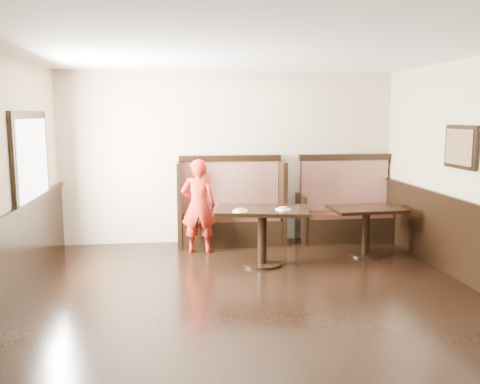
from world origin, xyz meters
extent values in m
plane|color=black|center=(0.00, 0.00, 0.00)|extent=(7.00, 7.00, 0.00)
plane|color=#BEB18A|center=(0.00, 3.50, 1.40)|extent=(5.50, 0.00, 5.50)
plane|color=#BEB18A|center=(0.00, -3.50, 1.40)|extent=(5.50, 0.00, 5.50)
plane|color=white|center=(0.00, 0.00, 2.80)|extent=(7.00, 7.00, 0.00)
cube|color=black|center=(-2.71, 1.90, 1.55)|extent=(0.05, 1.50, 1.20)
cube|color=white|center=(-2.69, 1.90, 1.55)|extent=(0.01, 1.30, 1.00)
cube|color=black|center=(2.71, 1.20, 1.70)|extent=(0.04, 0.70, 0.55)
cube|color=olive|center=(2.69, 1.20, 1.70)|extent=(0.01, 0.60, 0.45)
cube|color=black|center=(0.00, 3.22, 0.21)|extent=(1.60, 0.50, 0.42)
cube|color=#3A1C12|center=(0.00, 3.22, 0.46)|extent=(1.54, 0.46, 0.09)
cube|color=#4E0F1B|center=(0.00, 3.43, 0.90)|extent=(1.60, 0.12, 0.92)
cube|color=black|center=(0.00, 3.43, 1.40)|extent=(1.68, 0.16, 0.10)
cube|color=black|center=(-0.84, 3.32, 0.68)|extent=(0.07, 0.72, 1.36)
cube|color=black|center=(0.84, 3.32, 0.68)|extent=(0.07, 0.72, 1.36)
cube|color=black|center=(1.95, 3.22, 0.21)|extent=(1.50, 0.50, 0.42)
cube|color=#3A1C12|center=(1.95, 3.22, 0.46)|extent=(1.44, 0.46, 0.09)
cube|color=#4E0F1B|center=(1.95, 3.43, 0.90)|extent=(1.50, 0.12, 0.92)
cube|color=black|center=(1.95, 3.43, 1.40)|extent=(1.58, 0.16, 0.10)
cube|color=black|center=(1.16, 3.32, 0.40)|extent=(0.07, 0.72, 0.80)
cube|color=black|center=(2.74, 3.32, 0.40)|extent=(0.07, 0.72, 0.80)
cube|color=black|center=(0.31, 2.02, 0.79)|extent=(1.41, 1.03, 0.05)
cylinder|color=black|center=(0.31, 2.02, 0.38)|extent=(0.13, 0.13, 0.74)
cylinder|color=black|center=(0.31, 2.02, 0.02)|extent=(0.55, 0.55, 0.03)
cube|color=black|center=(1.94, 2.33, 0.71)|extent=(1.10, 0.76, 0.05)
cylinder|color=black|center=(1.94, 2.33, 0.35)|extent=(0.12, 0.12, 0.67)
cylinder|color=black|center=(1.94, 2.33, 0.01)|extent=(0.50, 0.50, 0.03)
imported|color=#AD1F12|center=(-0.55, 2.81, 0.72)|extent=(0.56, 0.40, 1.45)
cylinder|color=white|center=(-0.03, 1.84, 0.82)|extent=(0.21, 0.21, 0.01)
cylinder|color=tan|center=(-0.03, 1.84, 0.83)|extent=(0.13, 0.13, 0.02)
cylinder|color=#EABA54|center=(-0.03, 1.84, 0.85)|extent=(0.11, 0.11, 0.01)
cylinder|color=white|center=(0.57, 1.89, 0.82)|extent=(0.21, 0.21, 0.01)
cylinder|color=tan|center=(0.57, 1.89, 0.83)|extent=(0.13, 0.13, 0.02)
cylinder|color=#EABA54|center=(0.57, 1.89, 0.85)|extent=(0.11, 0.11, 0.01)
camera|label=1|loc=(-0.87, -4.84, 2.10)|focal=38.00mm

